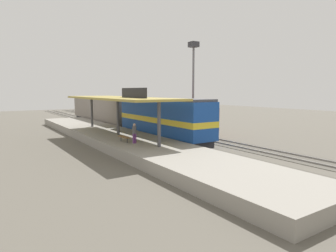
% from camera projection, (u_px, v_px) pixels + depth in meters
% --- Properties ---
extents(ground_plane, '(120.00, 120.00, 0.00)m').
position_uv_depth(ground_plane, '(172.00, 138.00, 33.83)').
color(ground_plane, '#5B564C').
extents(track_near, '(3.20, 110.00, 0.16)m').
position_uv_depth(track_near, '(157.00, 139.00, 32.74)').
color(track_near, '#4E4941').
rests_on(track_near, ground).
extents(track_far, '(3.20, 110.00, 0.16)m').
position_uv_depth(track_far, '(190.00, 135.00, 35.24)').
color(track_far, '#4E4941').
rests_on(track_far, ground).
extents(platform, '(6.00, 44.00, 0.90)m').
position_uv_depth(platform, '(118.00, 139.00, 30.20)').
color(platform, gray).
rests_on(platform, ground).
extents(station_canopy, '(5.20, 18.00, 4.70)m').
position_uv_depth(station_canopy, '(118.00, 99.00, 29.63)').
color(station_canopy, '#47474C').
rests_on(station_canopy, platform).
extents(platform_bench, '(0.44, 1.70, 0.50)m').
position_uv_depth(platform_bench, '(124.00, 137.00, 25.65)').
color(platform_bench, '#333338').
rests_on(platform_bench, platform).
extents(locomotive, '(2.93, 14.43, 4.44)m').
position_uv_depth(locomotive, '(162.00, 118.00, 31.49)').
color(locomotive, '#28282D').
rests_on(locomotive, track_near).
extents(passenger_carriage_single, '(2.90, 20.00, 4.24)m').
position_uv_depth(passenger_carriage_single, '(102.00, 110.00, 46.47)').
color(passenger_carriage_single, '#28282D').
rests_on(passenger_carriage_single, track_near).
extents(freight_car, '(2.80, 12.00, 3.54)m').
position_uv_depth(freight_car, '(178.00, 118.00, 37.07)').
color(freight_car, '#28282D').
rests_on(freight_car, track_far).
extents(light_mast, '(1.10, 1.10, 11.70)m').
position_uv_depth(light_mast, '(193.00, 67.00, 38.95)').
color(light_mast, slate).
rests_on(light_mast, ground).
extents(person_waiting, '(0.34, 0.34, 1.71)m').
position_uv_depth(person_waiting, '(134.00, 132.00, 24.99)').
color(person_waiting, '#663375').
rests_on(person_waiting, platform).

